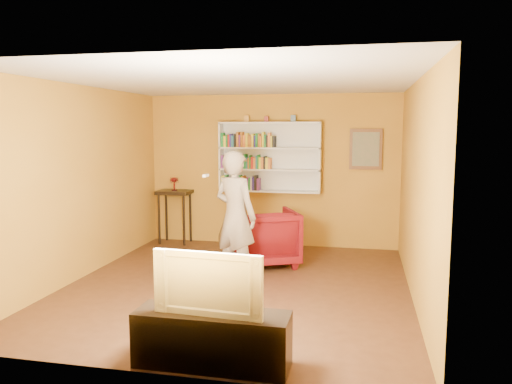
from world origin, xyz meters
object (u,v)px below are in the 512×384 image
at_px(tv_cabinet, 212,339).
at_px(ruby_lustre, 174,181).
at_px(armchair, 265,237).
at_px(bookshelf, 270,157).
at_px(person, 235,216).
at_px(console_table, 175,200).
at_px(television, 212,281).

bearing_deg(tv_cabinet, ruby_lustre, 114.98).
distance_m(ruby_lustre, armchair, 2.34).
relative_size(ruby_lustre, armchair, 0.25).
distance_m(bookshelf, person, 2.28).
bearing_deg(armchair, tv_cabinet, 68.32).
xyz_separation_m(bookshelf, ruby_lustre, (-1.76, -0.16, -0.45)).
height_order(console_table, television, television).
xyz_separation_m(bookshelf, armchair, (0.16, -1.29, -1.16)).
relative_size(armchair, person, 0.53).
bearing_deg(console_table, bookshelf, 5.19).
xyz_separation_m(armchair, television, (0.18, -3.37, 0.34)).
distance_m(armchair, person, 1.03).
relative_size(tv_cabinet, television, 1.40).
height_order(bookshelf, tv_cabinet, bookshelf).
relative_size(console_table, television, 0.99).
height_order(console_table, ruby_lustre, ruby_lustre).
xyz_separation_m(person, television, (0.43, -2.49, -0.13)).
height_order(console_table, person, person).
bearing_deg(television, armchair, 97.01).
bearing_deg(person, television, 124.35).
bearing_deg(ruby_lustre, television, -65.02).
xyz_separation_m(console_table, armchair, (1.92, -1.13, -0.37)).
relative_size(person, television, 1.84).
bearing_deg(tv_cabinet, person, 99.70).
bearing_deg(armchair, console_table, -55.19).
bearing_deg(bookshelf, television, -85.81).
height_order(bookshelf, television, bookshelf).
bearing_deg(person, ruby_lustre, -25.63).
bearing_deg(tv_cabinet, bookshelf, 94.19).
distance_m(armchair, television, 3.39).
bearing_deg(bookshelf, console_table, -174.81).
height_order(bookshelf, console_table, bookshelf).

